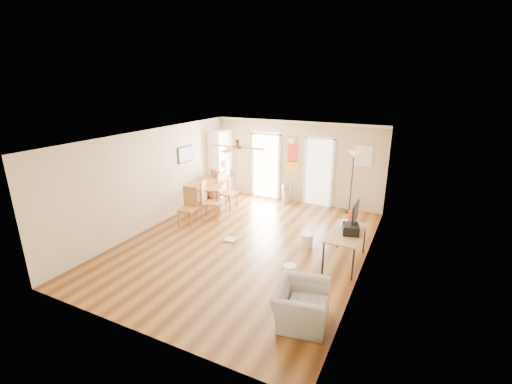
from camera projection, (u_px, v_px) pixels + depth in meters
The scene contains 30 objects.
floor at pixel (245, 244), 8.50m from camera, with size 7.00×7.00×0.00m, color brown.
ceiling at pixel (244, 137), 7.70m from camera, with size 5.50×7.00×0.00m, color silver, non-canonical shape.
wall_back at pixel (296, 162), 11.09m from camera, with size 5.50×0.04×2.60m, color beige, non-canonical shape.
wall_front at pixel (133, 260), 5.11m from camera, with size 5.50×0.04×2.60m, color beige, non-canonical shape.
wall_left at pixel (153, 179), 9.25m from camera, with size 0.04×7.00×2.60m, color beige, non-canonical shape.
wall_right at pixel (367, 212), 6.95m from camera, with size 0.04×7.00×2.60m, color beige, non-canonical shape.
crown_molding at pixel (244, 139), 7.71m from camera, with size 5.50×7.00×0.08m, color white, non-canonical shape.
kitchen_doorway at pixel (266, 167), 11.59m from camera, with size 0.90×0.10×2.10m, color white, non-canonical shape.
bathroom_doorway at pixel (319, 173), 10.84m from camera, with size 0.80×0.10×2.10m, color white, non-canonical shape.
wall_decal at pixel (293, 154), 11.05m from camera, with size 0.46×0.03×1.10m, color red.
ac_grille at pixel (363, 156), 10.08m from camera, with size 0.50×0.04×0.60m, color white.
framed_poster at pixel (185, 154), 10.31m from camera, with size 0.04×0.66×0.48m, color black.
ceiling_fan at pixel (238, 147), 7.49m from camera, with size 1.24×1.24×0.20m, color #593819, non-canonical shape.
bookshelf at pixel (222, 163), 11.84m from camera, with size 0.44×0.99×2.20m, color white, non-canonical shape.
dining_table at pixel (209, 195), 10.75m from camera, with size 1.00×1.66×0.83m, color olive, non-canonical shape.
dining_chair_right_a at pixel (228, 191), 10.62m from camera, with size 0.46×0.46×1.13m, color #AB6A37, non-canonical shape.
dining_chair_right_b at pixel (211, 201), 9.83m from camera, with size 0.46×0.46×1.11m, color #A86B36, non-canonical shape.
dining_chair_near at pixel (188, 207), 9.43m from camera, with size 0.43×0.43×1.04m, color #A66A35, non-canonical shape.
dining_chair_far at pixel (220, 185), 11.36m from camera, with size 0.44×0.44×1.06m, color #AC7837, non-canonical shape.
trash_can at pixel (287, 194), 11.22m from camera, with size 0.29×0.29×0.62m, color #B2B2B5.
torchiere_lamp at pixel (352, 183), 10.20m from camera, with size 0.35×0.35×1.88m, color black, non-canonical shape.
computer_desk at pixel (345, 247), 7.52m from camera, with size 0.68×1.36×0.73m, color tan, non-canonical shape.
imac at pixel (355, 216), 7.50m from camera, with size 0.09×0.62×0.58m, color black, non-canonical shape.
keyboard at pixel (344, 222), 7.88m from camera, with size 0.13×0.40×0.02m, color silver.
printer at pixel (351, 229), 7.31m from camera, with size 0.33×0.38×0.20m, color black.
orange_bottle at pixel (350, 216), 7.94m from camera, with size 0.08×0.08×0.25m, color #D24112.
wastebasket_a at pixel (307, 240), 8.32m from camera, with size 0.28×0.28×0.32m, color silver.
wastebasket_b at pixel (289, 272), 6.96m from camera, with size 0.27×0.27×0.31m, color white.
floor_cloth at pixel (230, 240), 8.66m from camera, with size 0.31×0.24×0.04m, color #A7A6A1.
armchair at pixel (301, 305), 5.70m from camera, with size 0.97×0.85×0.63m, color #969692.
Camera 1 is at (3.63, -6.79, 3.82)m, focal length 24.52 mm.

